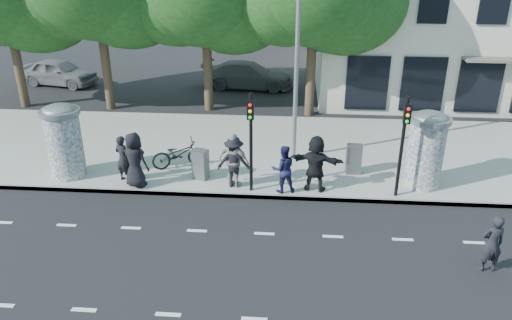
# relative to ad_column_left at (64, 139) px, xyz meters

# --- Properties ---
(ground) EXTENTS (120.00, 120.00, 0.00)m
(ground) POSITION_rel_ad_column_left_xyz_m (7.20, -4.50, -1.54)
(ground) COLOR black
(ground) RESTS_ON ground
(sidewalk) EXTENTS (40.00, 8.00, 0.15)m
(sidewalk) POSITION_rel_ad_column_left_xyz_m (7.20, 3.00, -1.46)
(sidewalk) COLOR gray
(sidewalk) RESTS_ON ground
(curb) EXTENTS (40.00, 0.10, 0.16)m
(curb) POSITION_rel_ad_column_left_xyz_m (7.20, -0.95, -1.46)
(curb) COLOR slate
(curb) RESTS_ON ground
(lane_dash_near) EXTENTS (32.00, 0.12, 0.01)m
(lane_dash_near) POSITION_rel_ad_column_left_xyz_m (7.20, -6.70, -1.53)
(lane_dash_near) COLOR silver
(lane_dash_near) RESTS_ON ground
(lane_dash_far) EXTENTS (32.00, 0.12, 0.01)m
(lane_dash_far) POSITION_rel_ad_column_left_xyz_m (7.20, -3.10, -1.53)
(lane_dash_far) COLOR silver
(lane_dash_far) RESTS_ON ground
(ad_column_left) EXTENTS (1.36, 1.36, 2.65)m
(ad_column_left) POSITION_rel_ad_column_left_xyz_m (0.00, 0.00, 0.00)
(ad_column_left) COLOR beige
(ad_column_left) RESTS_ON sidewalk
(ad_column_right) EXTENTS (1.36, 1.36, 2.65)m
(ad_column_right) POSITION_rel_ad_column_left_xyz_m (12.40, 0.20, 0.00)
(ad_column_right) COLOR beige
(ad_column_right) RESTS_ON sidewalk
(traffic_pole_near) EXTENTS (0.22, 0.31, 3.40)m
(traffic_pole_near) POSITION_rel_ad_column_left_xyz_m (6.60, -0.71, 0.69)
(traffic_pole_near) COLOR black
(traffic_pole_near) RESTS_ON sidewalk
(traffic_pole_far) EXTENTS (0.22, 0.31, 3.40)m
(traffic_pole_far) POSITION_rel_ad_column_left_xyz_m (11.40, -0.71, 0.69)
(traffic_pole_far) COLOR black
(traffic_pole_far) RESTS_ON sidewalk
(street_lamp) EXTENTS (0.25, 0.93, 8.00)m
(street_lamp) POSITION_rel_ad_column_left_xyz_m (8.00, 2.13, 3.26)
(street_lamp) COLOR slate
(street_lamp) RESTS_ON sidewalk
(ped_a) EXTENTS (1.10, 0.92, 1.94)m
(ped_a) POSITION_rel_ad_column_left_xyz_m (2.68, -0.65, -0.42)
(ped_a) COLOR black
(ped_a) RESTS_ON sidewalk
(ped_b) EXTENTS (0.72, 0.61, 1.67)m
(ped_b) POSITION_rel_ad_column_left_xyz_m (2.12, -0.25, -0.55)
(ped_b) COLOR black
(ped_b) RESTS_ON sidewalk
(ped_c) EXTENTS (0.92, 0.78, 1.64)m
(ped_c) POSITION_rel_ad_column_left_xyz_m (7.67, -0.65, -0.57)
(ped_c) COLOR #1A193E
(ped_c) RESTS_ON sidewalk
(ped_d) EXTENTS (1.19, 0.72, 1.79)m
(ped_d) POSITION_rel_ad_column_left_xyz_m (6.00, -0.39, -0.49)
(ped_d) COLOR black
(ped_d) RESTS_ON sidewalk
(ped_e) EXTENTS (1.28, 1.03, 1.91)m
(ped_e) POSITION_rel_ad_column_left_xyz_m (6.00, -0.40, -0.43)
(ped_e) COLOR #A0A0A3
(ped_e) RESTS_ON sidewalk
(ped_f) EXTENTS (1.88, 0.95, 1.94)m
(ped_f) POSITION_rel_ad_column_left_xyz_m (8.73, -0.45, -0.42)
(ped_f) COLOR black
(ped_f) RESTS_ON sidewalk
(man_road) EXTENTS (0.64, 0.47, 1.62)m
(man_road) POSITION_rel_ad_column_left_xyz_m (13.11, -4.37, -0.73)
(man_road) COLOR black
(man_road) RESTS_ON ground
(bicycle) EXTENTS (1.46, 2.11, 1.05)m
(bicycle) POSITION_rel_ad_column_left_xyz_m (3.78, 0.99, -0.86)
(bicycle) COLOR black
(bicycle) RESTS_ON sidewalk
(cabinet_left) EXTENTS (0.62, 0.53, 1.08)m
(cabinet_left) POSITION_rel_ad_column_left_xyz_m (4.75, 0.12, -0.85)
(cabinet_left) COLOR slate
(cabinet_left) RESTS_ON sidewalk
(cabinet_right) EXTENTS (0.53, 0.40, 1.09)m
(cabinet_right) POSITION_rel_ad_column_left_xyz_m (10.15, 0.98, -0.84)
(cabinet_right) COLOR #5C5D60
(cabinet_right) RESTS_ON sidewalk
(car_left) EXTENTS (2.76, 4.75, 1.52)m
(car_left) POSITION_rel_ad_column_left_xyz_m (-5.74, 12.05, -0.78)
(car_left) COLOR slate
(car_left) RESTS_ON ground
(car_right) EXTENTS (2.48, 5.26, 1.48)m
(car_right) POSITION_rel_ad_column_left_xyz_m (5.30, 12.35, -0.80)
(car_right) COLOR #53565A
(car_right) RESTS_ON ground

